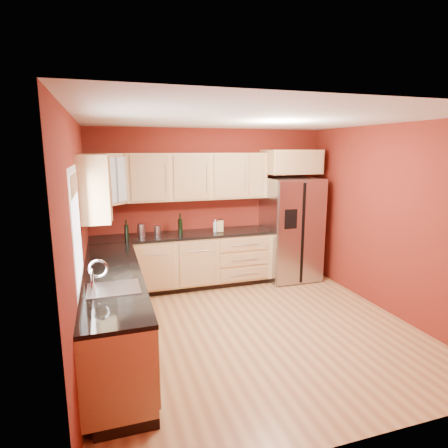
{
  "coord_description": "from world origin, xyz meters",
  "views": [
    {
      "loc": [
        -1.72,
        -4.11,
        2.25
      ],
      "look_at": [
        -0.11,
        0.9,
        1.2
      ],
      "focal_mm": 30.0,
      "sensor_mm": 36.0,
      "label": 1
    }
  ],
  "objects_px": {
    "soap_dispenser": "(215,226)",
    "wine_bottle_a": "(180,223)",
    "knife_block": "(220,226)",
    "canister_left": "(141,230)",
    "refrigerator": "(291,229)"
  },
  "relations": [
    {
      "from": "canister_left",
      "to": "knife_block",
      "type": "relative_size",
      "value": 1.04
    },
    {
      "from": "refrigerator",
      "to": "soap_dispenser",
      "type": "height_order",
      "value": "refrigerator"
    },
    {
      "from": "soap_dispenser",
      "to": "wine_bottle_a",
      "type": "bearing_deg",
      "value": 175.03
    },
    {
      "from": "wine_bottle_a",
      "to": "knife_block",
      "type": "xyz_separation_m",
      "value": [
        0.65,
        -0.09,
        -0.07
      ]
    },
    {
      "from": "wine_bottle_a",
      "to": "knife_block",
      "type": "distance_m",
      "value": 0.66
    },
    {
      "from": "canister_left",
      "to": "knife_block",
      "type": "distance_m",
      "value": 1.27
    },
    {
      "from": "canister_left",
      "to": "knife_block",
      "type": "bearing_deg",
      "value": -2.42
    },
    {
      "from": "soap_dispenser",
      "to": "knife_block",
      "type": "bearing_deg",
      "value": -28.99
    },
    {
      "from": "refrigerator",
      "to": "soap_dispenser",
      "type": "distance_m",
      "value": 1.37
    },
    {
      "from": "wine_bottle_a",
      "to": "knife_block",
      "type": "relative_size",
      "value": 1.72
    },
    {
      "from": "refrigerator",
      "to": "knife_block",
      "type": "height_order",
      "value": "refrigerator"
    },
    {
      "from": "refrigerator",
      "to": "knife_block",
      "type": "xyz_separation_m",
      "value": [
        -1.29,
        0.01,
        0.13
      ]
    },
    {
      "from": "refrigerator",
      "to": "canister_left",
      "type": "bearing_deg",
      "value": 178.66
    },
    {
      "from": "refrigerator",
      "to": "soap_dispenser",
      "type": "xyz_separation_m",
      "value": [
        -1.36,
        0.05,
        0.13
      ]
    },
    {
      "from": "knife_block",
      "to": "wine_bottle_a",
      "type": "bearing_deg",
      "value": -165.53
    }
  ]
}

